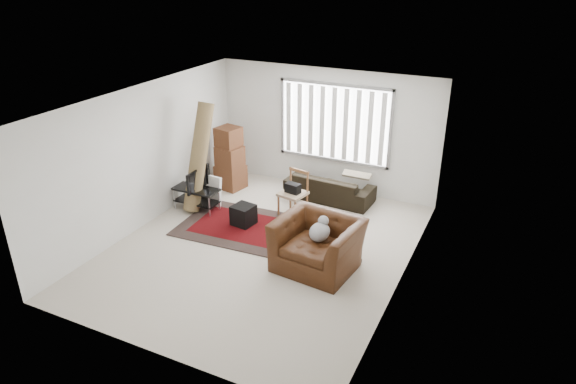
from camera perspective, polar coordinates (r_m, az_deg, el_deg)
name	(u,v)px	position (r m, az deg, el deg)	size (l,w,h in m)	color
room	(276,147)	(8.97, -1.38, 4.97)	(6.00, 6.02, 2.71)	beige
persian_rug	(247,227)	(9.99, -4.63, -3.93)	(2.63, 1.83, 0.02)	black
tv_stand	(196,194)	(10.70, -10.14, -0.25)	(0.95, 0.43, 0.48)	black
tv	(195,179)	(10.56, -10.28, 1.48)	(0.77, 0.10, 0.44)	black
subwoofer	(243,215)	(10.01, -4.97, -2.54)	(0.39, 0.39, 0.39)	black
moving_boxes	(230,160)	(11.53, -6.48, 3.52)	(0.66, 0.62, 1.41)	#56301B
white_flatpack	(211,190)	(10.88, -8.57, 0.18)	(0.51, 0.07, 0.65)	silver
rolled_rug	(199,157)	(10.54, -9.90, 3.83)	(0.33, 0.33, 2.21)	brown
sofa	(330,184)	(11.02, 4.65, 0.94)	(1.89, 0.82, 0.73)	black
side_chair	(293,191)	(10.28, 0.60, 0.07)	(0.57, 0.57, 0.91)	#9A8165
armchair	(318,241)	(8.54, 3.31, -5.47)	(1.45, 1.30, 0.98)	#3D1D0C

